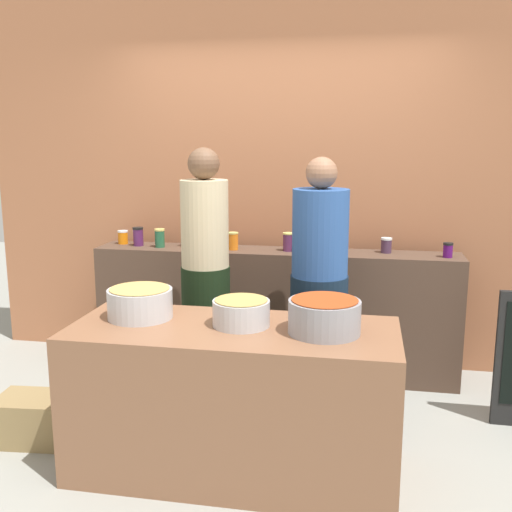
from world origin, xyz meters
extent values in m
plane|color=gray|center=(0.00, 0.00, 0.00)|extent=(12.00, 12.00, 0.00)
cube|color=#A56543|center=(0.00, 1.45, 1.50)|extent=(4.80, 0.12, 3.00)
cube|color=#4D372A|center=(0.00, 1.10, 0.47)|extent=(2.70, 0.36, 0.95)
cube|color=brown|center=(0.00, -0.30, 0.40)|extent=(1.70, 0.70, 0.80)
cylinder|color=orange|center=(-1.21, 1.16, 0.99)|extent=(0.08, 0.08, 0.09)
cylinder|color=silver|center=(-1.21, 1.16, 1.05)|extent=(0.08, 0.08, 0.01)
cylinder|color=#4C1E4D|center=(-1.06, 1.10, 1.01)|extent=(0.08, 0.08, 0.13)
cylinder|color=black|center=(-1.06, 1.10, 1.08)|extent=(0.08, 0.08, 0.02)
cylinder|color=#235A3B|center=(-0.88, 1.07, 1.01)|extent=(0.07, 0.07, 0.13)
cylinder|color=#D6C666|center=(-0.88, 1.07, 1.08)|extent=(0.08, 0.08, 0.01)
cylinder|color=#C96206|center=(-0.69, 1.15, 1.00)|extent=(0.07, 0.07, 0.11)
cylinder|color=silver|center=(-0.69, 1.15, 1.06)|extent=(0.07, 0.07, 0.01)
cylinder|color=#83400B|center=(-0.48, 1.12, 1.00)|extent=(0.09, 0.09, 0.11)
cylinder|color=black|center=(-0.48, 1.12, 1.06)|extent=(0.09, 0.09, 0.01)
cylinder|color=orange|center=(-0.31, 1.07, 1.01)|extent=(0.08, 0.08, 0.12)
cylinder|color=#D6C666|center=(-0.31, 1.07, 1.07)|extent=(0.08, 0.08, 0.01)
cylinder|color=#55274C|center=(0.10, 1.10, 1.01)|extent=(0.08, 0.08, 0.12)
cylinder|color=#D6C666|center=(0.10, 1.10, 1.08)|extent=(0.08, 0.08, 0.01)
cylinder|color=#4E1154|center=(0.20, 1.06, 1.00)|extent=(0.06, 0.06, 0.11)
cylinder|color=black|center=(0.20, 1.06, 1.06)|extent=(0.07, 0.07, 0.01)
cylinder|color=#A6380C|center=(0.47, 1.07, 1.00)|extent=(0.07, 0.07, 0.10)
cylinder|color=black|center=(0.47, 1.07, 1.06)|extent=(0.07, 0.07, 0.01)
cylinder|color=#432B42|center=(0.81, 1.16, 0.99)|extent=(0.08, 0.08, 0.10)
cylinder|color=silver|center=(0.81, 1.16, 1.05)|extent=(0.08, 0.08, 0.01)
cylinder|color=#4C105C|center=(1.22, 1.06, 0.99)|extent=(0.06, 0.06, 0.09)
cylinder|color=black|center=(1.22, 1.06, 1.04)|extent=(0.07, 0.07, 0.02)
cylinder|color=#B7B7BC|center=(-0.53, -0.22, 0.88)|extent=(0.35, 0.35, 0.16)
cylinder|color=tan|center=(-0.53, -0.22, 0.96)|extent=(0.32, 0.32, 0.00)
cylinder|color=#B7B7BC|center=(0.04, -0.26, 0.87)|extent=(0.30, 0.30, 0.13)
cylinder|color=#B08D4B|center=(0.04, -0.26, 0.94)|extent=(0.27, 0.27, 0.00)
cylinder|color=gray|center=(0.47, -0.30, 0.88)|extent=(0.36, 0.36, 0.17)
cylinder|color=#973B18|center=(0.47, -0.30, 0.97)|extent=(0.33, 0.33, 0.00)
cylinder|color=black|center=(-0.38, 0.54, 0.46)|extent=(0.33, 0.33, 0.93)
cylinder|color=#C9B890|center=(-0.38, 0.54, 1.21)|extent=(0.31, 0.31, 0.57)
sphere|color=brown|center=(-0.38, 0.54, 1.60)|extent=(0.21, 0.21, 0.21)
cylinder|color=#122133|center=(0.38, 0.54, 0.45)|extent=(0.37, 0.37, 0.90)
cylinder|color=#2A5091|center=(0.38, 0.54, 1.18)|extent=(0.36, 0.36, 0.55)
sphere|color=#8C6047|center=(0.38, 0.54, 1.55)|extent=(0.20, 0.20, 0.20)
cube|color=olive|center=(-1.22, -0.21, 0.14)|extent=(0.46, 0.34, 0.27)
camera|label=1|loc=(0.65, -3.15, 1.75)|focal=41.57mm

